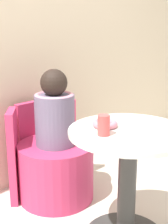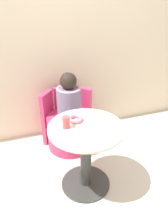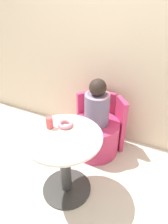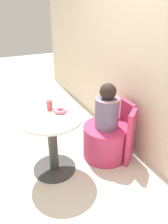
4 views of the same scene
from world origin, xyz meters
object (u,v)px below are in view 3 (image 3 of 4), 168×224
at_px(round_table, 65,157).
at_px(child_figure, 97,105).
at_px(cup, 49,123).
at_px(tub_chair, 96,137).
at_px(donut, 65,124).

bearing_deg(round_table, child_figure, 87.41).
height_order(round_table, cup, cup).
xyz_separation_m(tub_chair, donut, (-0.08, -0.51, 0.48)).
bearing_deg(tub_chair, round_table, -92.59).
xyz_separation_m(tub_chair, child_figure, (0.00, 0.00, 0.43)).
bearing_deg(cup, round_table, -14.92).
distance_m(child_figure, cup, 0.63).
height_order(round_table, child_figure, child_figure).
bearing_deg(donut, child_figure, 80.96).
distance_m(round_table, child_figure, 0.67).
bearing_deg(child_figure, tub_chair, -90.00).
relative_size(tub_chair, child_figure, 1.02).
bearing_deg(donut, tub_chair, 80.96).
distance_m(tub_chair, child_figure, 0.43).
distance_m(tub_chair, cup, 0.81).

